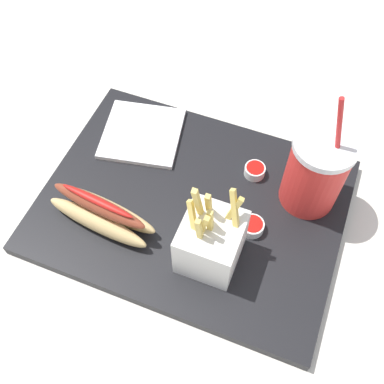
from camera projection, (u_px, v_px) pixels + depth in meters
The scene contains 8 objects.
ground_plane at pixel (192, 212), 0.75m from camera, with size 2.40×2.40×0.02m, color silver.
food_tray at pixel (192, 206), 0.73m from camera, with size 0.46×0.35×0.02m, color black.
soda_cup at pixel (316, 172), 0.67m from camera, with size 0.09×0.09×0.22m.
fries_basket at pixel (211, 242), 0.64m from camera, with size 0.08×0.09×0.17m.
hot_dog_1 at pixel (101, 213), 0.68m from camera, with size 0.17×0.07×0.06m.
ketchup_cup_1 at pixel (252, 226), 0.69m from camera, with size 0.04×0.04×0.02m.
ketchup_cup_2 at pixel (255, 170), 0.74m from camera, with size 0.03×0.03×0.02m.
napkin_stack at pixel (142, 133), 0.79m from camera, with size 0.13×0.13×0.01m, color white.
Camera 1 is at (0.14, -0.35, 0.64)m, focal length 43.21 mm.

